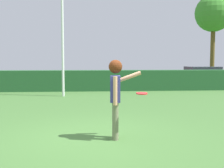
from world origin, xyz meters
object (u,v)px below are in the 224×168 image
(lamppost, at_px, (62,23))
(parked_car_red, at_px, (202,74))
(person, at_px, (116,90))
(frisbee, at_px, (142,93))
(maple_tree, at_px, (214,14))

(lamppost, bearing_deg, parked_car_red, 33.29)
(person, relative_size, lamppost, 0.28)
(frisbee, bearing_deg, maple_tree, 62.52)
(maple_tree, bearing_deg, parked_car_red, -122.39)
(frisbee, distance_m, parked_car_red, 15.64)
(parked_car_red, bearing_deg, lamppost, -146.71)
(person, relative_size, frisbee, 7.19)
(person, xyz_separation_m, frisbee, (0.54, -0.24, -0.05))
(maple_tree, bearing_deg, person, -119.19)
(frisbee, relative_size, maple_tree, 0.03)
(frisbee, xyz_separation_m, maple_tree, (9.05, 17.40, 4.42))
(frisbee, xyz_separation_m, parked_car_red, (6.91, 14.03, -0.36))
(person, height_order, maple_tree, maple_tree)
(person, distance_m, parked_car_red, 15.68)
(frisbee, bearing_deg, lamppost, 106.78)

